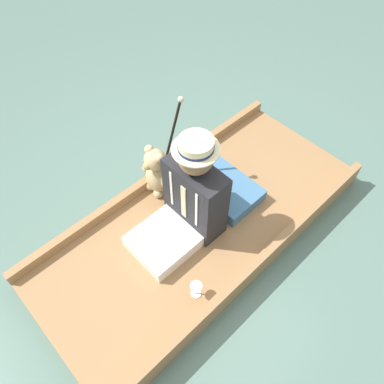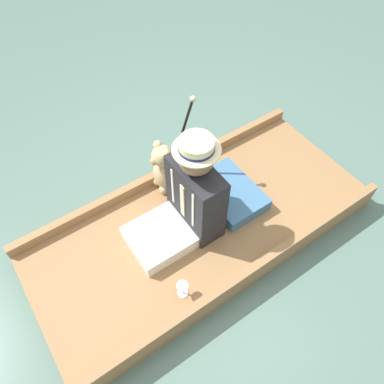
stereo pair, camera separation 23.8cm
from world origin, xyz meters
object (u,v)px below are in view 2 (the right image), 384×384
(wine_glass, at_px, (183,287))
(walking_cane, at_px, (181,135))
(seated_person, at_px, (188,199))
(teddy_bear, at_px, (163,169))

(wine_glass, relative_size, walking_cane, 0.16)
(wine_glass, distance_m, walking_cane, 1.09)
(seated_person, height_order, wine_glass, seated_person)
(seated_person, relative_size, walking_cane, 1.12)
(teddy_bear, bearing_deg, seated_person, 172.89)
(seated_person, distance_m, teddy_bear, 0.43)
(seated_person, distance_m, walking_cane, 0.51)
(wine_glass, bearing_deg, seated_person, -38.07)
(teddy_bear, distance_m, walking_cane, 0.30)
(teddy_bear, bearing_deg, walking_cane, -83.79)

